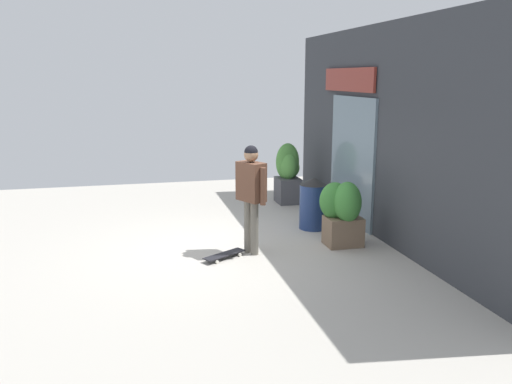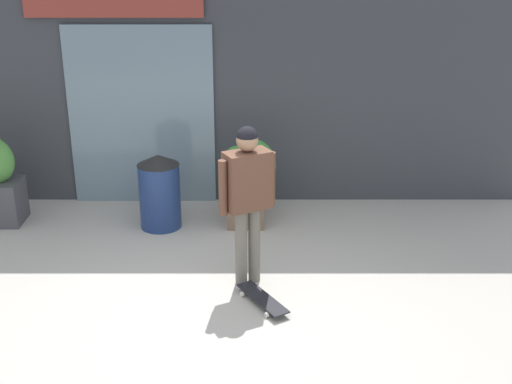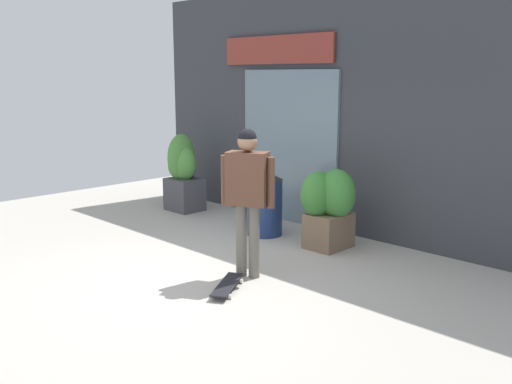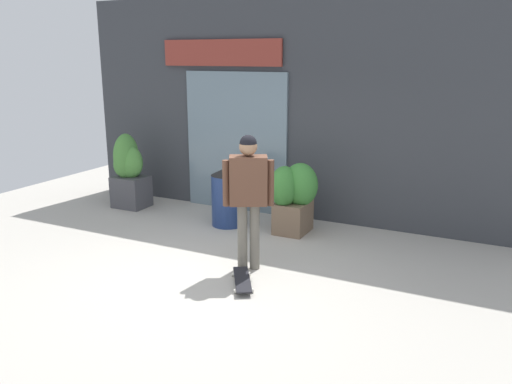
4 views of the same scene
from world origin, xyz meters
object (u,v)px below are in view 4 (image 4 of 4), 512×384
object	(u,v)px
skateboard	(242,280)
planter_box_left	(293,195)
skateboarder	(248,188)
planter_box_right	(128,169)
trash_bin	(228,196)

from	to	relation	value
skateboard	planter_box_left	xyz separation A→B (m)	(-0.19, 2.07, 0.55)
skateboarder	planter_box_right	xyz separation A→B (m)	(-3.33, 1.63, -0.40)
skateboarder	planter_box_left	bearing A→B (deg)	153.57
skateboarder	trash_bin	bearing A→B (deg)	-169.85
planter_box_left	trash_bin	distance (m)	1.13
planter_box_left	planter_box_right	bearing A→B (deg)	179.26
planter_box_left	trash_bin	size ratio (longest dim) A/B	1.15
planter_box_left	skateboarder	bearing A→B (deg)	-88.76
planter_box_right	trash_bin	bearing A→B (deg)	-4.03
trash_bin	skateboarder	bearing A→B (deg)	-52.18
skateboard	trash_bin	distance (m)	2.39
skateboard	trash_bin	bearing A→B (deg)	-178.01
skateboarder	skateboard	xyz separation A→B (m)	(0.16, -0.48, -1.05)
planter_box_right	skateboard	bearing A→B (deg)	-31.16
trash_bin	skateboard	bearing A→B (deg)	-56.29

